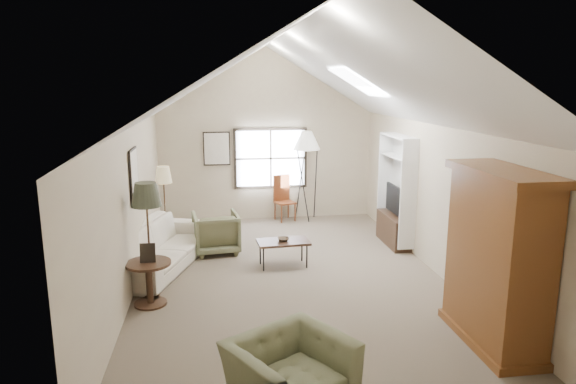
{
  "coord_description": "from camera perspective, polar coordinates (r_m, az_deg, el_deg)",
  "views": [
    {
      "loc": [
        -1.2,
        -7.92,
        3.21
      ],
      "look_at": [
        0.0,
        0.4,
        1.4
      ],
      "focal_mm": 32.0,
      "sensor_mm": 36.0,
      "label": 1
    }
  ],
  "objects": [
    {
      "name": "room_shell",
      "position": [
        8.01,
        0.42,
        12.14
      ],
      "size": [
        5.01,
        8.01,
        4.0
      ],
      "color": "#716351",
      "rests_on": "ground"
    },
    {
      "name": "window",
      "position": [
        12.08,
        -1.95,
        3.76
      ],
      "size": [
        1.72,
        0.08,
        1.42
      ],
      "primitive_type": "cube",
      "color": "black",
      "rests_on": "room_shell"
    },
    {
      "name": "skylight",
      "position": [
        9.17,
        7.79,
        12.11
      ],
      "size": [
        0.8,
        1.2,
        0.52
      ],
      "primitive_type": null,
      "color": "white",
      "rests_on": "room_shell"
    },
    {
      "name": "wall_art",
      "position": [
        9.99,
        -12.04,
        3.35
      ],
      "size": [
        1.97,
        3.71,
        0.88
      ],
      "color": "black",
      "rests_on": "room_shell"
    },
    {
      "name": "armoire",
      "position": [
        6.8,
        22.24,
        -6.84
      ],
      "size": [
        0.6,
        1.5,
        2.2
      ],
      "primitive_type": "cube",
      "color": "brown",
      "rests_on": "ground"
    },
    {
      "name": "tv_alcove",
      "position": [
        10.36,
        11.95,
        0.42
      ],
      "size": [
        0.32,
        1.3,
        2.1
      ],
      "primitive_type": "cube",
      "color": "white",
      "rests_on": "ground"
    },
    {
      "name": "media_console",
      "position": [
        10.56,
        11.64,
        -4.11
      ],
      "size": [
        0.34,
        1.18,
        0.6
      ],
      "primitive_type": "cube",
      "color": "#382316",
      "rests_on": "ground"
    },
    {
      "name": "tv_panel",
      "position": [
        10.4,
        11.79,
        -0.83
      ],
      "size": [
        0.05,
        0.9,
        0.55
      ],
      "primitive_type": "cube",
      "color": "black",
      "rests_on": "media_console"
    },
    {
      "name": "sofa",
      "position": [
        9.35,
        -14.03,
        -5.83
      ],
      "size": [
        1.8,
        2.81,
        0.76
      ],
      "primitive_type": "imported",
      "rotation": [
        0.0,
        0.0,
        1.25
      ],
      "color": "silver",
      "rests_on": "ground"
    },
    {
      "name": "armchair_near",
      "position": [
        5.39,
        0.24,
        -19.71
      ],
      "size": [
        1.45,
        1.4,
        0.72
      ],
      "primitive_type": "imported",
      "rotation": [
        0.0,
        0.0,
        0.53
      ],
      "color": "#626A4A",
      "rests_on": "ground"
    },
    {
      "name": "armchair_far",
      "position": [
        9.92,
        -8.01,
        -4.49
      ],
      "size": [
        0.93,
        0.95,
        0.78
      ],
      "primitive_type": "imported",
      "rotation": [
        0.0,
        0.0,
        3.27
      ],
      "color": "#666949",
      "rests_on": "ground"
    },
    {
      "name": "coffee_table",
      "position": [
        9.15,
        -0.53,
        -6.84
      ],
      "size": [
        0.94,
        0.56,
        0.46
      ],
      "primitive_type": "cube",
      "rotation": [
        0.0,
        0.0,
        0.07
      ],
      "color": "#331F15",
      "rests_on": "ground"
    },
    {
      "name": "bowl",
      "position": [
        9.07,
        -0.53,
        -5.29
      ],
      "size": [
        0.23,
        0.23,
        0.05
      ],
      "primitive_type": "imported",
      "rotation": [
        0.0,
        0.0,
        0.07
      ],
      "color": "#352415",
      "rests_on": "coffee_table"
    },
    {
      "name": "side_table",
      "position": [
        7.87,
        -15.14,
        -9.77
      ],
      "size": [
        0.83,
        0.83,
        0.66
      ],
      "primitive_type": "cylinder",
      "rotation": [
        0.0,
        0.0,
        -0.32
      ],
      "color": "#3B2318",
      "rests_on": "ground"
    },
    {
      "name": "side_chair",
      "position": [
        12.03,
        -0.34,
        -0.71
      ],
      "size": [
        0.52,
        0.52,
        1.06
      ],
      "primitive_type": "cube",
      "rotation": [
        0.0,
        0.0,
        0.33
      ],
      "color": "brown",
      "rests_on": "ground"
    },
    {
      "name": "tripod_lamp",
      "position": [
        12.0,
        2.06,
        1.88
      ],
      "size": [
        0.82,
        0.82,
        2.14
      ],
      "primitive_type": null,
      "rotation": [
        0.0,
        0.0,
        -0.4
      ],
      "color": "white",
      "rests_on": "ground"
    },
    {
      "name": "dark_lamp",
      "position": [
        7.86,
        -15.21,
        -5.27
      ],
      "size": [
        0.55,
        0.55,
        1.83
      ],
      "primitive_type": null,
      "rotation": [
        0.0,
        0.0,
        -0.32
      ],
      "color": "#282B1E",
      "rests_on": "ground"
    },
    {
      "name": "tan_lamp",
      "position": [
        10.38,
        -13.51,
        -1.5
      ],
      "size": [
        0.42,
        0.42,
        1.64
      ],
      "primitive_type": null,
      "rotation": [
        0.0,
        0.0,
        -0.32
      ],
      "color": "tan",
      "rests_on": "ground"
    }
  ]
}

